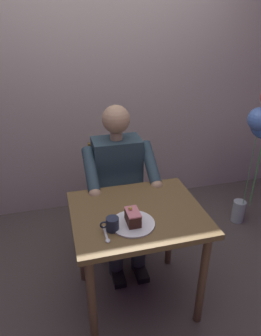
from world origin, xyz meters
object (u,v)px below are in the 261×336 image
at_px(dining_table, 137,227).
at_px(chair, 115,191).
at_px(cake_slice, 133,217).
at_px(seated_person, 120,185).
at_px(coffee_cup, 112,224).
at_px(dessert_spoon, 107,237).

bearing_deg(dining_table, chair, -90.00).
relative_size(chair, cake_slice, 7.54).
height_order(seated_person, cake_slice, seated_person).
bearing_deg(seated_person, cake_slice, 84.25).
height_order(dining_table, seated_person, seated_person).
height_order(coffee_cup, dessert_spoon, coffee_cup).
relative_size(chair, dessert_spoon, 6.32).
bearing_deg(seated_person, dining_table, 90.00).
distance_m(dining_table, coffee_cup, 0.28).
xyz_separation_m(chair, cake_slice, (0.06, 0.79, 0.30)).
xyz_separation_m(dining_table, dessert_spoon, (0.23, 0.19, 0.12)).
xyz_separation_m(cake_slice, dessert_spoon, (0.17, 0.08, -0.05)).
xyz_separation_m(chair, dessert_spoon, (0.23, 0.86, 0.26)).
xyz_separation_m(chair, coffee_cup, (0.19, 0.81, 0.29)).
xyz_separation_m(seated_person, coffee_cup, (0.19, 0.63, 0.14)).
bearing_deg(dessert_spoon, coffee_cup, -127.06).
bearing_deg(chair, seated_person, 90.00).
xyz_separation_m(seated_person, dessert_spoon, (0.23, 0.69, 0.10)).
height_order(dining_table, chair, chair).
height_order(seated_person, coffee_cup, seated_person).
distance_m(chair, cake_slice, 0.85).
bearing_deg(seated_person, coffee_cup, 73.66).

